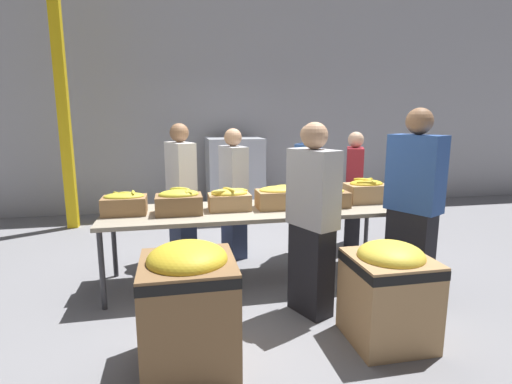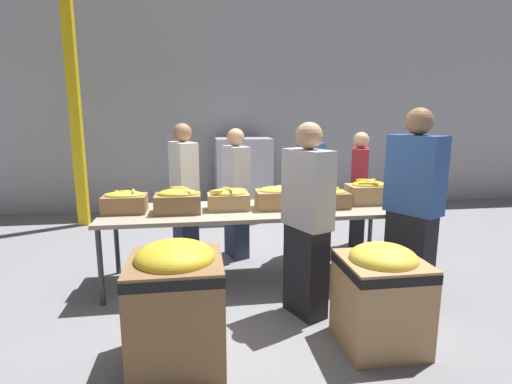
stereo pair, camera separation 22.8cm
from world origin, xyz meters
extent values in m
plane|color=gray|center=(0.00, 0.00, 0.00)|extent=(30.00, 30.00, 0.00)
cube|color=#A8A8AD|center=(0.00, 3.39, 2.00)|extent=(16.00, 0.08, 4.00)
cube|color=#9E937F|center=(0.00, 0.00, 0.75)|extent=(3.04, 0.88, 0.04)
cylinder|color=#38383D|center=(-1.46, -0.38, 0.37)|extent=(0.05, 0.05, 0.73)
cylinder|color=#38383D|center=(1.46, -0.38, 0.37)|extent=(0.05, 0.05, 0.73)
cylinder|color=#38383D|center=(-1.46, 0.38, 0.37)|extent=(0.05, 0.05, 0.73)
cylinder|color=#38383D|center=(1.46, 0.38, 0.37)|extent=(0.05, 0.05, 0.73)
cube|color=olive|center=(-1.28, 0.03, 0.86)|extent=(0.42, 0.29, 0.17)
ellipsoid|color=gold|center=(-1.28, 0.03, 0.95)|extent=(0.38, 0.23, 0.07)
ellipsoid|color=gold|center=(-1.20, 0.04, 0.98)|extent=(0.07, 0.18, 0.04)
ellipsoid|color=gold|center=(-1.28, 0.03, 0.98)|extent=(0.16, 0.06, 0.05)
ellipsoid|color=gold|center=(-1.36, 0.11, 0.96)|extent=(0.13, 0.17, 0.04)
cube|color=olive|center=(-0.77, -0.05, 0.86)|extent=(0.45, 0.31, 0.18)
ellipsoid|color=gold|center=(-0.77, -0.05, 0.96)|extent=(0.39, 0.25, 0.09)
ellipsoid|color=gold|center=(-0.83, 0.04, 0.99)|extent=(0.07, 0.22, 0.05)
ellipsoid|color=gold|center=(-0.68, -0.07, 0.99)|extent=(0.08, 0.15, 0.06)
ellipsoid|color=gold|center=(-0.75, 0.00, 1.00)|extent=(0.21, 0.13, 0.05)
ellipsoid|color=gold|center=(-0.71, -0.08, 0.99)|extent=(0.19, 0.15, 0.05)
cube|color=tan|center=(-0.26, 0.00, 0.85)|extent=(0.42, 0.26, 0.16)
ellipsoid|color=yellow|center=(-0.26, 0.00, 0.94)|extent=(0.36, 0.23, 0.10)
ellipsoid|color=yellow|center=(-0.13, 0.06, 0.96)|extent=(0.16, 0.14, 0.04)
ellipsoid|color=yellow|center=(-0.16, 0.02, 0.97)|extent=(0.15, 0.12, 0.05)
ellipsoid|color=yellow|center=(-0.27, -0.02, 0.99)|extent=(0.13, 0.22, 0.05)
ellipsoid|color=yellow|center=(-0.38, -0.08, 0.98)|extent=(0.16, 0.07, 0.04)
cube|color=#A37A4C|center=(0.25, -0.02, 0.87)|extent=(0.45, 0.30, 0.19)
ellipsoid|color=yellow|center=(0.25, -0.02, 0.96)|extent=(0.40, 0.26, 0.08)
ellipsoid|color=yellow|center=(0.32, 0.04, 0.99)|extent=(0.18, 0.07, 0.05)
ellipsoid|color=yellow|center=(0.29, -0.02, 0.99)|extent=(0.15, 0.11, 0.05)
cube|color=olive|center=(0.78, -0.05, 0.85)|extent=(0.39, 0.30, 0.16)
ellipsoid|color=gold|center=(0.78, -0.05, 0.94)|extent=(0.32, 0.26, 0.06)
ellipsoid|color=gold|center=(0.78, -0.03, 0.97)|extent=(0.20, 0.15, 0.04)
ellipsoid|color=gold|center=(0.86, 0.02, 0.95)|extent=(0.17, 0.14, 0.04)
ellipsoid|color=gold|center=(0.79, -0.11, 0.95)|extent=(0.15, 0.08, 0.04)
cube|color=tan|center=(1.27, 0.08, 0.87)|extent=(0.45, 0.31, 0.20)
ellipsoid|color=gold|center=(1.27, 0.08, 0.98)|extent=(0.37, 0.25, 0.08)
ellipsoid|color=gold|center=(1.23, -0.01, 1.01)|extent=(0.22, 0.11, 0.05)
ellipsoid|color=gold|center=(1.25, 0.04, 1.02)|extent=(0.12, 0.18, 0.05)
ellipsoid|color=gold|center=(1.24, 0.11, 1.02)|extent=(0.19, 0.14, 0.04)
ellipsoid|color=gold|center=(1.32, 0.12, 1.02)|extent=(0.16, 0.13, 0.04)
cube|color=#6B604C|center=(0.79, 0.63, 0.38)|extent=(0.38, 0.41, 0.76)
cube|color=#2D5199|center=(0.79, 0.63, 1.08)|extent=(0.43, 0.47, 0.63)
sphere|color=tan|center=(0.79, 0.63, 1.50)|extent=(0.22, 0.22, 0.22)
cube|color=black|center=(1.36, -0.69, 0.42)|extent=(0.39, 0.46, 0.85)
cube|color=#2D5199|center=(1.36, -0.69, 1.20)|extent=(0.44, 0.54, 0.70)
sphere|color=#896042|center=(1.36, -0.69, 1.67)|extent=(0.24, 0.24, 0.24)
cube|color=black|center=(1.48, 0.83, 0.36)|extent=(0.31, 0.39, 0.72)
cube|color=maroon|center=(1.48, 0.83, 1.01)|extent=(0.35, 0.45, 0.59)
sphere|color=#DBAD89|center=(1.48, 0.83, 1.41)|extent=(0.20, 0.20, 0.20)
cube|color=#2D3856|center=(-0.73, 0.76, 0.39)|extent=(0.32, 0.42, 0.77)
cube|color=silver|center=(-0.73, 0.76, 1.09)|extent=(0.36, 0.49, 0.64)
sphere|color=#896042|center=(-0.73, 0.76, 1.52)|extent=(0.22, 0.22, 0.22)
cube|color=black|center=(0.34, -0.80, 0.40)|extent=(0.34, 0.43, 0.79)
cube|color=#B2B2B7|center=(0.34, -0.80, 1.12)|extent=(0.38, 0.50, 0.65)
sphere|color=tan|center=(0.34, -0.80, 1.56)|extent=(0.22, 0.22, 0.22)
cube|color=#2D3856|center=(-0.11, 0.76, 0.37)|extent=(0.29, 0.40, 0.74)
cube|color=#B2B2B7|center=(-0.11, 0.76, 1.05)|extent=(0.32, 0.46, 0.61)
sphere|color=tan|center=(-0.11, 0.76, 1.46)|extent=(0.21, 0.21, 0.21)
cube|color=olive|center=(-0.73, -1.35, 0.38)|extent=(0.64, 0.64, 0.76)
cube|color=black|center=(-0.73, -1.35, 0.71)|extent=(0.64, 0.64, 0.07)
ellipsoid|color=gold|center=(-0.73, -1.35, 0.77)|extent=(0.54, 0.54, 0.22)
cube|color=tan|center=(0.77, -1.35, 0.34)|extent=(0.58, 0.58, 0.68)
cube|color=black|center=(0.77, -1.35, 0.62)|extent=(0.59, 0.59, 0.07)
ellipsoid|color=yellow|center=(0.77, -1.35, 0.69)|extent=(0.50, 0.50, 0.20)
cube|color=yellow|center=(-2.37, 2.54, 2.00)|extent=(0.15, 0.15, 4.00)
cube|color=olive|center=(0.20, 2.74, 0.07)|extent=(0.99, 0.99, 0.13)
cube|color=#B2B7C1|center=(0.20, 2.74, 0.74)|extent=(0.91, 0.91, 1.22)
camera|label=1|loc=(-0.79, -3.92, 1.72)|focal=28.00mm
camera|label=2|loc=(-0.57, -3.96, 1.72)|focal=28.00mm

